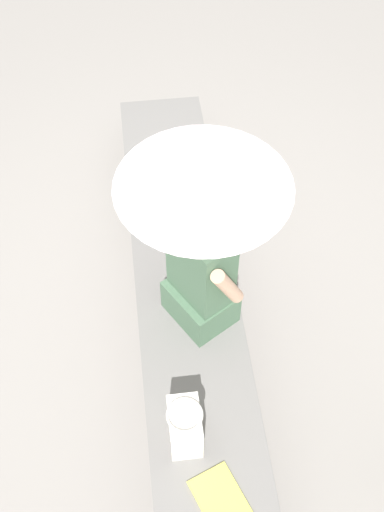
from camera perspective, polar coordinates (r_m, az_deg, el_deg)
name	(u,v)px	position (r m, az deg, el deg)	size (l,w,h in m)	color
ground_plane	(185,314)	(3.97, -0.66, -5.27)	(14.00, 14.00, 0.00)	gray
stone_bench	(184,296)	(3.79, -0.68, -3.60)	(3.12, 0.57, 0.42)	slate
person_seated	(201,271)	(3.16, 0.82, -1.40)	(0.51, 0.42, 0.90)	#47664C
parasol	(204,172)	(2.75, 1.06, 7.62)	(0.81, 0.81, 1.12)	#B7B7BC
handbag_black	(169,189)	(3.80, -2.10, 6.09)	(0.25, 0.19, 0.36)	black
tote_bag_canvas	(185,426)	(3.04, -0.65, -15.11)	(0.22, 0.17, 0.27)	silver
magazine	(220,499)	(3.07, 2.58, -21.06)	(0.28, 0.20, 0.01)	#EAE04C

